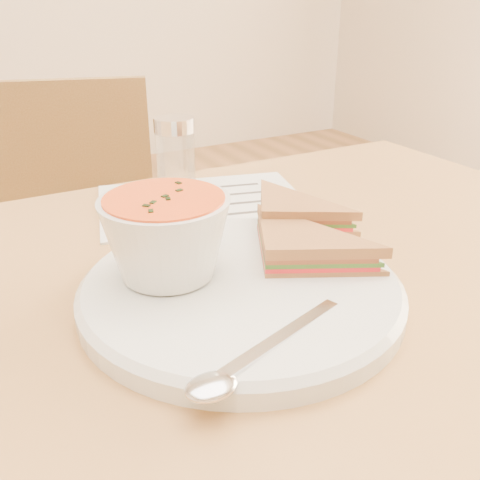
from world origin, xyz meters
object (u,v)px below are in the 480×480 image
soup_bowl (167,241)px  condiment_shaker (176,153)px  plate (241,291)px  chair_far (72,308)px

soup_bowl → condiment_shaker: condiment_shaker is taller
plate → chair_far: bearing=95.6°
plate → soup_bowl: bearing=145.3°
plate → condiment_shaker: bearing=77.7°
chair_far → condiment_shaker: bearing=130.4°
chair_far → plate: (0.06, -0.60, 0.33)m
plate → soup_bowl: 0.08m
soup_bowl → condiment_shaker: size_ratio=1.14×
soup_bowl → condiment_shaker: bearing=65.9°
plate → soup_bowl: soup_bowl is taller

